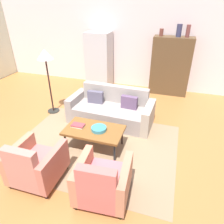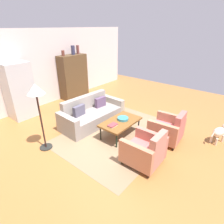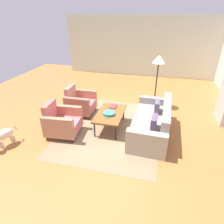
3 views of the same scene
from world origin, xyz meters
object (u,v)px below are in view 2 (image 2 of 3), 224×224
object	(u,v)px
couch	(91,115)
vase_round	(73,50)
fruit_bowl	(123,119)
armchair_right	(169,130)
floor_lamp	(36,95)
refrigerator	(19,91)
vase_small	(78,50)
cabinet	(73,77)
armchair_left	(146,151)
vase_tall	(63,53)
coffee_table	(120,122)
dog	(220,132)
book_stack	(113,125)

from	to	relation	value
couch	vase_round	distance (m)	3.13
vase_round	fruit_bowl	bearing A→B (deg)	-109.56
armchair_right	floor_lamp	distance (m)	3.44
refrigerator	floor_lamp	world-z (taller)	refrigerator
armchair_right	floor_lamp	xyz separation A→B (m)	(-2.31, 2.29, 1.10)
armchair_right	vase_small	bearing A→B (deg)	73.28
couch	cabinet	xyz separation A→B (m)	(1.23, 2.27, 0.61)
armchair_left	armchair_right	bearing A→B (deg)	-0.73
fruit_bowl	refrigerator	bearing A→B (deg)	110.51
vase_tall	vase_round	size ratio (longest dim) A/B	0.60
coffee_table	dog	distance (m)	2.67
couch	vase_small	distance (m)	3.24
vase_tall	dog	distance (m)	5.95
dog	armchair_left	bearing A→B (deg)	170.40
vase_small	floor_lamp	xyz separation A→B (m)	(-3.30, -2.33, -0.53)
armchair_left	fruit_bowl	world-z (taller)	armchair_left
cabinet	vase_tall	world-z (taller)	vase_tall
book_stack	vase_small	bearing A→B (deg)	60.69
vase_tall	vase_round	world-z (taller)	vase_round
coffee_table	armchair_right	world-z (taller)	armchair_right
armchair_left	fruit_bowl	distance (m)	1.37
armchair_right	book_stack	world-z (taller)	armchair_right
refrigerator	armchair_right	bearing A→B (deg)	-68.83
armchair_right	dog	xyz separation A→B (m)	(0.83, -1.08, -0.03)
vase_round	couch	bearing A→B (deg)	-120.45
vase_tall	vase_small	size ratio (longest dim) A/B	0.61
armchair_left	floor_lamp	distance (m)	2.78
vase_tall	floor_lamp	xyz separation A→B (m)	(-2.55, -2.33, -0.46)
armchair_right	fruit_bowl	world-z (taller)	armchair_right
coffee_table	cabinet	distance (m)	3.71
book_stack	fruit_bowl	bearing A→B (deg)	0.36
fruit_bowl	floor_lamp	distance (m)	2.34
armchair_right	refrigerator	distance (m)	4.88
dog	cabinet	bearing A→B (deg)	110.40
coffee_table	vase_small	size ratio (longest dim) A/B	3.49
book_stack	armchair_left	bearing A→B (deg)	-101.89
armchair_right	cabinet	world-z (taller)	cabinet
refrigerator	fruit_bowl	bearing A→B (deg)	-69.49
fruit_bowl	floor_lamp	bearing A→B (deg)	148.19
vase_small	refrigerator	bearing A→B (deg)	-177.91
vase_small	refrigerator	size ratio (longest dim) A/B	0.19
book_stack	vase_tall	world-z (taller)	vase_tall
vase_tall	floor_lamp	world-z (taller)	vase_tall
vase_small	dog	world-z (taller)	vase_small
armchair_right	fruit_bowl	distance (m)	1.28
armchair_right	vase_round	bearing A→B (deg)	76.28
book_stack	floor_lamp	size ratio (longest dim) A/B	0.16
cabinet	floor_lamp	xyz separation A→B (m)	(-2.95, -2.33, 0.54)
couch	dog	size ratio (longest dim) A/B	3.11
fruit_bowl	vase_small	world-z (taller)	vase_small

